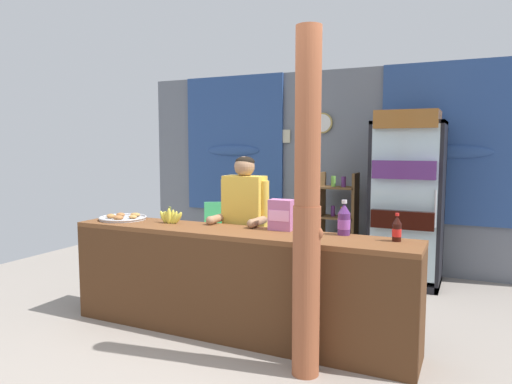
# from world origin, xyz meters

# --- Properties ---
(ground_plane) EXTENTS (8.18, 8.18, 0.00)m
(ground_plane) POSITION_xyz_m (0.00, 1.26, 0.00)
(ground_plane) COLOR gray
(back_wall_curtained) EXTENTS (5.65, 0.22, 2.60)m
(back_wall_curtained) POSITION_xyz_m (0.00, 3.19, 1.35)
(back_wall_curtained) COLOR slate
(back_wall_curtained) RESTS_ON ground
(stall_counter) EXTENTS (3.04, 0.51, 0.90)m
(stall_counter) POSITION_xyz_m (-0.10, 0.40, 0.55)
(stall_counter) COLOR brown
(stall_counter) RESTS_ON ground
(timber_post) EXTENTS (0.21, 0.19, 2.40)m
(timber_post) POSITION_xyz_m (0.68, 0.09, 1.15)
(timber_post) COLOR #995133
(timber_post) RESTS_ON ground
(drink_fridge) EXTENTS (0.79, 0.75, 2.00)m
(drink_fridge) POSITION_xyz_m (1.02, 2.64, 1.10)
(drink_fridge) COLOR black
(drink_fridge) RESTS_ON ground
(bottle_shelf_rack) EXTENTS (0.48, 0.28, 1.27)m
(bottle_shelf_rack) POSITION_xyz_m (0.15, 2.85, 0.66)
(bottle_shelf_rack) COLOR brown
(bottle_shelf_rack) RESTS_ON ground
(plastic_lawn_chair) EXTENTS (0.60, 0.60, 0.86)m
(plastic_lawn_chair) POSITION_xyz_m (-1.30, 2.37, 0.49)
(plastic_lawn_chair) COLOR #4CC675
(plastic_lawn_chair) RESTS_ON ground
(shopkeeper) EXTENTS (0.49, 0.42, 1.51)m
(shopkeeper) POSITION_xyz_m (-0.21, 0.92, 0.95)
(shopkeeper) COLOR #28282D
(shopkeeper) RESTS_ON ground
(soda_bottle_grape_soda) EXTENTS (0.10, 0.10, 0.28)m
(soda_bottle_grape_soda) POSITION_xyz_m (0.79, 0.70, 1.02)
(soda_bottle_grape_soda) COLOR #56286B
(soda_bottle_grape_soda) RESTS_ON stall_counter
(soda_bottle_cola) EXTENTS (0.07, 0.07, 0.21)m
(soda_bottle_cola) POSITION_xyz_m (1.21, 0.62, 0.99)
(soda_bottle_cola) COLOR black
(soda_bottle_cola) RESTS_ON stall_counter
(snack_box_wafer) EXTENTS (0.20, 0.13, 0.26)m
(snack_box_wafer) POSITION_xyz_m (0.25, 0.69, 1.03)
(snack_box_wafer) COLOR #B76699
(snack_box_wafer) RESTS_ON stall_counter
(pastry_tray) EXTENTS (0.45, 0.45, 0.06)m
(pastry_tray) POSITION_xyz_m (-1.33, 0.55, 0.92)
(pastry_tray) COLOR #BCBCC1
(pastry_tray) RESTS_ON stall_counter
(banana_bunch) EXTENTS (0.27, 0.06, 0.16)m
(banana_bunch) POSITION_xyz_m (-0.79, 0.57, 0.96)
(banana_bunch) COLOR #DBCC42
(banana_bunch) RESTS_ON stall_counter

